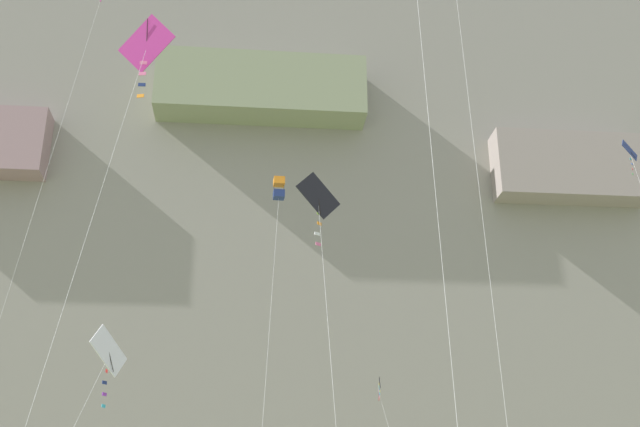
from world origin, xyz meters
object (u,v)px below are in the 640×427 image
object	(u,v)px
kite_box_high_left	(279,190)
kite_diamond_high_right	(145,50)
kite_diamond_near_cliff	(319,202)
kite_diamond_upper_mid	(638,174)
kite_delta_mid_left	(96,13)
kite_banner_low_right	(381,395)
kite_diamond_high_center	(107,355)

from	to	relation	value
kite_box_high_left	kite_diamond_high_right	bearing A→B (deg)	-123.77
kite_diamond_near_cliff	kite_diamond_upper_mid	bearing A→B (deg)	19.49
kite_delta_mid_left	kite_diamond_near_cliff	size ratio (longest dim) A/B	1.99
kite_diamond_upper_mid	kite_diamond_near_cliff	distance (m)	19.35
kite_banner_low_right	kite_box_high_left	bearing A→B (deg)	-139.43
kite_delta_mid_left	kite_diamond_near_cliff	bearing A→B (deg)	-38.53
kite_diamond_near_cliff	kite_diamond_high_right	bearing A→B (deg)	-168.21
kite_diamond_high_right	kite_diamond_high_center	bearing A→B (deg)	105.31
kite_diamond_near_cliff	kite_banner_low_right	size ratio (longest dim) A/B	1.76
kite_diamond_high_right	kite_diamond_high_center	world-z (taller)	kite_diamond_high_right
kite_banner_low_right	kite_diamond_upper_mid	bearing A→B (deg)	-25.66
kite_banner_low_right	kite_diamond_high_right	bearing A→B (deg)	-130.33
kite_diamond_upper_mid	kite_delta_mid_left	distance (m)	32.30
kite_diamond_upper_mid	kite_diamond_near_cliff	size ratio (longest dim) A/B	1.36
kite_banner_low_right	kite_diamond_high_center	bearing A→B (deg)	-138.49
kite_delta_mid_left	kite_banner_low_right	distance (m)	27.80
kite_delta_mid_left	kite_diamond_high_right	bearing A→B (deg)	-66.31
kite_box_high_left	kite_diamond_high_center	bearing A→B (deg)	-137.69
kite_diamond_upper_mid	kite_box_high_left	world-z (taller)	kite_diamond_upper_mid
kite_diamond_high_right	kite_box_high_left	distance (m)	11.08
kite_box_high_left	kite_diamond_high_center	distance (m)	13.59
kite_box_high_left	kite_delta_mid_left	bearing A→B (deg)	167.38
kite_diamond_high_right	kite_diamond_high_center	size ratio (longest dim) A/B	2.35
kite_diamond_upper_mid	kite_diamond_high_center	bearing A→B (deg)	-169.11
kite_box_high_left	kite_diamond_upper_mid	bearing A→B (deg)	-3.66
kite_diamond_high_center	kite_diamond_high_right	bearing A→B (deg)	-74.69
kite_diamond_upper_mid	kite_diamond_near_cliff	bearing A→B (deg)	-160.51
kite_delta_mid_left	kite_banner_low_right	world-z (taller)	kite_delta_mid_left
kite_box_high_left	kite_diamond_near_cliff	distance (m)	8.45
kite_diamond_upper_mid	kite_diamond_high_center	world-z (taller)	kite_diamond_upper_mid
kite_diamond_high_center	kite_banner_low_right	world-z (taller)	kite_diamond_high_center
kite_diamond_near_cliff	kite_banner_low_right	xyz separation A→B (m)	(4.53, 12.55, -5.96)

